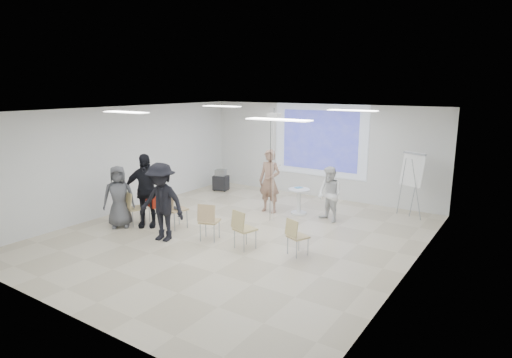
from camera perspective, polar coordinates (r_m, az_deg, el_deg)
The scene contains 30 objects.
floor at distance 10.52m, azimuth -2.43°, elevation -7.71°, with size 8.00×9.00×0.10m, color beige.
ceiling at distance 9.90m, azimuth -2.60°, elevation 9.41°, with size 8.00×9.00×0.10m, color white.
wall_back at distance 13.97m, azimuth 8.56°, elevation 3.72°, with size 8.00×0.10×3.00m, color silver.
wall_left at distance 12.87m, azimuth -17.27°, elevation 2.58°, with size 0.10×9.00×3.00m, color silver.
wall_right at distance 8.43m, azimuth 20.37°, elevation -2.54°, with size 0.10×9.00×3.00m, color silver.
projection_halo at distance 13.87m, azimuth 8.49°, elevation 5.12°, with size 3.20×0.01×2.30m, color silver.
projection_image at distance 13.85m, azimuth 8.46°, elevation 5.12°, with size 2.60×0.01×1.90m, color #353CB6.
pedestal_table at distance 12.12m, azimuth 5.73°, elevation -2.75°, with size 0.76×0.76×0.75m.
player_left at distance 12.12m, azimuth 1.83°, elevation 0.27°, with size 0.75×0.51×2.05m, color #9F7661.
player_right at distance 11.46m, azimuth 9.81°, elevation -1.65°, with size 0.79×0.63×1.64m, color white.
controller_left at distance 12.18m, azimuth 3.18°, elevation 1.87°, with size 0.04×0.12×0.04m, color white.
controller_right at distance 11.69m, azimuth 9.56°, elevation 0.07°, with size 0.04×0.12×0.04m, color white.
chair_far_left at distance 11.51m, azimuth -16.08°, elevation -3.43°, with size 0.54×0.56×0.89m.
chair_left_mid at distance 11.53m, azimuth -13.34°, elevation -3.20°, with size 0.54×0.57×0.90m.
chair_left_inner at distance 10.97m, azimuth -10.95°, elevation -3.61°, with size 0.56×0.59×0.99m.
chair_center at distance 10.01m, azimuth -6.38°, elevation -5.29°, with size 0.55×0.57×0.91m.
chair_right_inner at distance 9.45m, azimuth -1.83°, elevation -6.34°, with size 0.53×0.55×0.89m.
chair_right_far at distance 9.16m, azimuth 5.29°, elevation -7.31°, with size 0.51×0.53×0.81m.
red_jacket at distance 11.37m, azimuth -13.84°, elevation -2.47°, with size 0.49×0.11×0.46m, color #A82514.
laptop at distance 11.04m, azimuth -10.49°, elevation -3.78°, with size 0.36×0.26×0.03m, color black.
audience_left at distance 11.19m, azimuth -14.57°, elevation -0.80°, with size 1.27×0.76×2.18m, color black.
audience_mid at distance 10.10m, azimuth -12.52°, elevation -2.35°, with size 1.35×0.74×2.09m, color black.
audience_outer at distance 11.38m, azimuth -17.86°, elevation -1.81°, with size 0.87×0.57×1.78m, color #57575C.
flipchart_easel at distance 12.28m, azimuth 20.15°, elevation 1.12°, with size 0.74×0.59×1.80m.
av_cart at distance 14.85m, azimuth -4.70°, elevation -0.24°, with size 0.57×0.50×0.73m.
ceiling_projector at distance 11.11m, azimuth 2.42°, elevation 7.85°, with size 0.30×0.25×3.00m.
fluor_panel_nw at distance 12.70m, azimuth -4.59°, elevation 9.65°, with size 1.20×0.30×0.02m, color white.
fluor_panel_ne at distance 10.71m, azimuth 12.72°, elevation 8.91°, with size 1.20×0.30×0.02m, color white.
fluor_panel_sw at distance 10.18m, azimuth -16.97°, elevation 8.52°, with size 1.20×0.30×0.02m, color white.
fluor_panel_se at distance 7.55m, azimuth 3.01°, elevation 7.91°, with size 1.20×0.30×0.02m, color white.
Camera 1 is at (5.83, -7.98, 3.54)m, focal length 30.00 mm.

